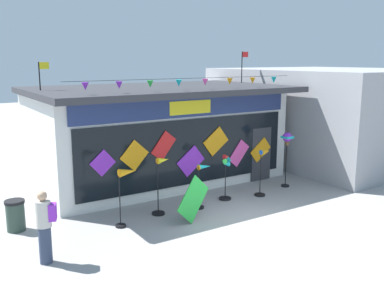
# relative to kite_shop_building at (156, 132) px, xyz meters

# --- Properties ---
(ground_plane) EXTENTS (80.00, 80.00, 0.00)m
(ground_plane) POSITION_rel_kite_shop_building_xyz_m (0.08, -5.82, -1.79)
(ground_plane) COLOR #9E9B99
(kite_shop_building) EXTENTS (9.18, 5.73, 4.82)m
(kite_shop_building) POSITION_rel_kite_shop_building_xyz_m (0.00, 0.00, 0.00)
(kite_shop_building) COLOR silver
(kite_shop_building) RESTS_ON ground_plane
(wind_spinner_far_left) EXTENTS (0.67, 0.29, 1.63)m
(wind_spinner_far_left) POSITION_rel_kite_shop_building_xyz_m (-2.98, -3.87, -0.51)
(wind_spinner_far_left) COLOR black
(wind_spinner_far_left) RESTS_ON ground_plane
(wind_spinner_left) EXTENTS (0.58, 0.38, 1.72)m
(wind_spinner_left) POSITION_rel_kite_shop_building_xyz_m (-1.75, -3.57, -0.79)
(wind_spinner_left) COLOR black
(wind_spinner_left) RESTS_ON ground_plane
(wind_spinner_center_left) EXTENTS (0.60, 0.34, 1.37)m
(wind_spinner_center_left) POSITION_rel_kite_shop_building_xyz_m (-0.44, -3.77, -0.96)
(wind_spinner_center_left) COLOR black
(wind_spinner_center_left) RESTS_ON ground_plane
(wind_spinner_center_right) EXTENTS (0.42, 0.40, 1.52)m
(wind_spinner_center_right) POSITION_rel_kite_shop_building_xyz_m (0.64, -3.55, -0.85)
(wind_spinner_center_right) COLOR black
(wind_spinner_center_right) RESTS_ON ground_plane
(wind_spinner_right) EXTENTS (0.58, 0.36, 1.61)m
(wind_spinner_right) POSITION_rel_kite_shop_building_xyz_m (1.99, -3.84, -0.68)
(wind_spinner_right) COLOR black
(wind_spinner_right) RESTS_ON ground_plane
(wind_spinner_far_right) EXTENTS (0.34, 0.34, 1.97)m
(wind_spinner_far_right) POSITION_rel_kite_shop_building_xyz_m (3.34, -3.53, -0.18)
(wind_spinner_far_right) COLOR black
(wind_spinner_far_right) RESTS_ON ground_plane
(person_near_camera) EXTENTS (0.48, 0.39, 1.68)m
(person_near_camera) POSITION_rel_kite_shop_building_xyz_m (-5.42, -4.94, -0.90)
(person_near_camera) COLOR #333D56
(person_near_camera) RESTS_ON ground_plane
(trash_bin) EXTENTS (0.52, 0.52, 0.84)m
(trash_bin) POSITION_rel_kite_shop_building_xyz_m (-5.63, -2.59, -1.36)
(trash_bin) COLOR #2D4238
(trash_bin) RESTS_ON ground_plane
(display_kite_on_ground) EXTENTS (1.28, 0.39, 1.28)m
(display_kite_on_ground) POSITION_rel_kite_shop_building_xyz_m (-1.26, -4.56, -1.15)
(display_kite_on_ground) COLOR green
(display_kite_on_ground) RESTS_ON ground_plane
(neighbour_building) EXTENTS (7.92, 9.06, 4.07)m
(neighbour_building) POSITION_rel_kite_shop_building_xyz_m (8.75, -0.83, 0.25)
(neighbour_building) COLOR #99999E
(neighbour_building) RESTS_ON ground_plane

